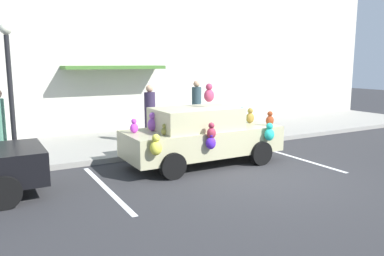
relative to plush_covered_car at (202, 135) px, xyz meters
name	(u,v)px	position (x,y,z in m)	size (l,w,h in m)	color
ground_plane	(260,177)	(0.63, -1.70, -0.80)	(60.00, 60.00, 0.00)	#2D2D30
sidewalk	(169,138)	(0.63, 3.30, -0.73)	(24.00, 4.00, 0.15)	gray
storefront_building	(144,50)	(0.61, 5.44, 2.39)	(24.00, 1.25, 6.40)	beige
parking_stripe_front	(295,157)	(2.74, -0.70, -0.80)	(0.12, 3.60, 0.01)	silver
parking_stripe_rear	(106,188)	(-2.85, -0.70, -0.80)	(0.12, 3.60, 0.01)	silver
plush_covered_car	(202,135)	(0.00, 0.00, 0.00)	(4.24, 1.99, 2.17)	#B7B389
teddy_bear_on_sidewalk	(244,128)	(2.91, 1.96, -0.35)	(0.34, 0.28, 0.65)	pink
street_lamp_post	(10,79)	(-4.42, 1.80, 1.52)	(0.28, 0.28, 3.51)	black
pedestrian_near_shopfront	(0,128)	(-4.72, 2.19, 0.27)	(0.31, 0.31, 1.91)	#528E73
pedestrian_walking_past	(197,107)	(2.05, 3.85, 0.24)	(0.36, 0.36, 1.91)	#2D434A
pedestrian_by_lamp	(150,116)	(-0.39, 2.60, 0.22)	(0.35, 0.35, 1.87)	#302643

